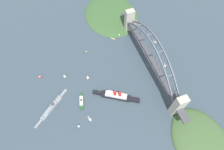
% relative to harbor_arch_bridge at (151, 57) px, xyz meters
% --- Properties ---
extents(ground_plane, '(1400.00, 1400.00, 0.00)m').
position_rel_harbor_arch_bridge_xyz_m(ground_plane, '(-0.00, -0.00, -30.03)').
color(ground_plane, '#3D4C56').
extents(harbor_arch_bridge, '(272.00, 18.64, 75.74)m').
position_rel_harbor_arch_bridge_xyz_m(harbor_arch_bridge, '(0.00, 0.00, 0.00)').
color(harbor_arch_bridge, beige).
rests_on(harbor_arch_bridge, ground).
extents(headland_west_shore, '(131.72, 94.90, 22.04)m').
position_rel_harbor_arch_bridge_xyz_m(headland_west_shore, '(-175.44, -17.95, -30.03)').
color(headland_west_shore, '#476638').
rests_on(headland_west_shore, ground).
extents(headland_east_shore, '(152.84, 127.16, 16.03)m').
position_rel_harbor_arch_bridge_xyz_m(headland_east_shore, '(165.34, 18.79, -30.03)').
color(headland_east_shore, '#3D6033').
rests_on(headland_east_shore, ground).
extents(ocean_liner, '(53.66, 79.66, 19.92)m').
position_rel_harbor_arch_bridge_xyz_m(ocean_liner, '(-43.33, 87.42, -24.59)').
color(ocean_liner, black).
rests_on(ocean_liner, ground).
extents(naval_cruiser, '(56.90, 70.88, 15.83)m').
position_rel_harbor_arch_bridge_xyz_m(naval_cruiser, '(-22.44, 205.17, -27.53)').
color(naval_cruiser, gray).
rests_on(naval_cruiser, ground).
extents(harbor_ferry_steamer, '(34.39, 13.70, 8.08)m').
position_rel_harbor_arch_bridge_xyz_m(harbor_ferry_steamer, '(-29.86, 151.24, -27.56)').
color(harbor_ferry_steamer, '#23512D').
rests_on(harbor_ferry_steamer, ground).
extents(seaplane_taxiing_near_bridge, '(9.05, 8.29, 5.20)m').
position_rel_harbor_arch_bridge_xyz_m(seaplane_taxiing_near_bridge, '(48.74, -39.65, -27.82)').
color(seaplane_taxiing_near_bridge, '#B7B7B2').
rests_on(seaplane_taxiing_near_bridge, ground).
extents(seaplane_second_in_formation, '(9.47, 8.54, 4.74)m').
position_rel_harbor_arch_bridge_xyz_m(seaplane_second_in_formation, '(-14.13, -31.83, -28.07)').
color(seaplane_second_in_formation, '#B7B7B2').
rests_on(seaplane_second_in_formation, ground).
extents(small_boat_0, '(9.83, 8.80, 2.25)m').
position_rel_harbor_arch_bridge_xyz_m(small_boat_0, '(92.36, 43.20, -29.19)').
color(small_boat_0, gold).
rests_on(small_boat_0, ground).
extents(small_boat_1, '(10.93, 7.37, 12.03)m').
position_rel_harbor_arch_bridge_xyz_m(small_boat_1, '(-67.13, 146.35, -24.53)').
color(small_boat_1, silver).
rests_on(small_boat_1, ground).
extents(small_boat_2, '(6.31, 8.63, 8.96)m').
position_rel_harbor_arch_bridge_xyz_m(small_boat_2, '(-72.47, 168.25, -25.90)').
color(small_boat_2, '#234C8C').
rests_on(small_boat_2, ground).
extents(small_boat_3, '(9.76, 7.63, 11.25)m').
position_rel_harbor_arch_bridge_xyz_m(small_boat_3, '(33.08, 168.19, -24.80)').
color(small_boat_3, '#2D6B3D').
rests_on(small_boat_3, ground).
extents(small_boat_4, '(10.17, 8.11, 11.44)m').
position_rel_harbor_arch_bridge_xyz_m(small_boat_4, '(14.44, 125.97, -24.74)').
color(small_boat_4, brown).
rests_on(small_boat_4, ground).
extents(small_boat_5, '(4.33, 10.98, 2.46)m').
position_rel_harbor_arch_bridge_xyz_m(small_boat_5, '(77.93, 110.68, -29.14)').
color(small_boat_5, '#2D6B3D').
rests_on(small_boat_5, ground).
extents(small_boat_6, '(5.78, 10.16, 1.97)m').
position_rel_harbor_arch_bridge_xyz_m(small_boat_6, '(49.98, 214.83, -29.33)').
color(small_boat_6, '#B2231E').
rests_on(small_boat_6, ground).
extents(small_boat_7, '(6.88, 6.11, 8.33)m').
position_rel_harbor_arch_bridge_xyz_m(small_boat_7, '(96.40, 26.75, -26.11)').
color(small_boat_7, '#B2231E').
rests_on(small_boat_7, ground).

